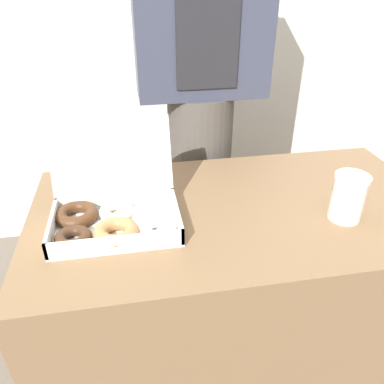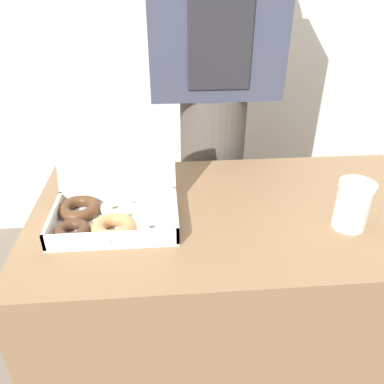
# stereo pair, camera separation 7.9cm
# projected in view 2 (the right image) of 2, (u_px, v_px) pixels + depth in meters

# --- Properties ---
(ground_plane) EXTENTS (14.00, 14.00, 0.00)m
(ground_plane) POSITION_uv_depth(u_px,v_px,m) (228.00, 370.00, 1.42)
(ground_plane) COLOR #665B51
(table) EXTENTS (1.16, 0.62, 0.73)m
(table) POSITION_uv_depth(u_px,v_px,m) (233.00, 301.00, 1.23)
(table) COLOR brown
(table) RESTS_ON ground_plane
(donut_box) EXTENTS (0.33, 0.29, 0.24)m
(donut_box) POSITION_uv_depth(u_px,v_px,m) (110.00, 210.00, 0.97)
(donut_box) COLOR white
(donut_box) RESTS_ON table
(coffee_cup) EXTENTS (0.09, 0.09, 0.13)m
(coffee_cup) POSITION_uv_depth(u_px,v_px,m) (353.00, 205.00, 0.94)
(coffee_cup) COLOR silver
(coffee_cup) RESTS_ON table
(person_customer) EXTENTS (0.45, 0.25, 1.75)m
(person_customer) POSITION_uv_depth(u_px,v_px,m) (214.00, 84.00, 1.34)
(person_customer) COLOR #4C4742
(person_customer) RESTS_ON ground_plane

